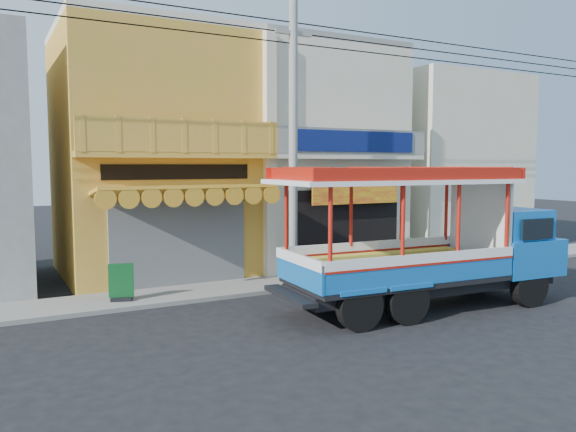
# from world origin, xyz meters

# --- Properties ---
(ground) EXTENTS (90.00, 90.00, 0.00)m
(ground) POSITION_xyz_m (0.00, 0.00, 0.00)
(ground) COLOR black
(ground) RESTS_ON ground
(sidewalk) EXTENTS (30.00, 2.00, 0.12)m
(sidewalk) POSITION_xyz_m (0.00, 4.00, 0.06)
(sidewalk) COLOR slate
(sidewalk) RESTS_ON ground
(shophouse_left) EXTENTS (6.00, 7.50, 8.24)m
(shophouse_left) POSITION_xyz_m (-4.00, 7.96, 4.11)
(shophouse_left) COLOR gold
(shophouse_left) RESTS_ON ground
(shophouse_right) EXTENTS (6.00, 6.75, 8.24)m
(shophouse_right) POSITION_xyz_m (2.00, 7.96, 4.11)
(shophouse_right) COLOR beige
(shophouse_right) RESTS_ON ground
(party_pilaster) EXTENTS (0.35, 0.30, 8.00)m
(party_pilaster) POSITION_xyz_m (-1.00, 4.85, 4.00)
(party_pilaster) COLOR beige
(party_pilaster) RESTS_ON ground
(filler_building_right) EXTENTS (6.00, 6.00, 7.60)m
(filler_building_right) POSITION_xyz_m (9.00, 8.00, 3.80)
(filler_building_right) COLOR beige
(filler_building_right) RESTS_ON ground
(utility_pole) EXTENTS (28.00, 0.26, 9.00)m
(utility_pole) POSITION_xyz_m (-0.85, 3.30, 5.03)
(utility_pole) COLOR gray
(utility_pole) RESTS_ON ground
(songthaew_truck) EXTENTS (8.05, 3.07, 3.69)m
(songthaew_truck) POSITION_xyz_m (1.45, -0.39, 1.78)
(songthaew_truck) COLOR black
(songthaew_truck) RESTS_ON ground
(green_sign) EXTENTS (0.65, 0.46, 1.01)m
(green_sign) POSITION_xyz_m (-6.02, 3.75, 0.54)
(green_sign) COLOR black
(green_sign) RESTS_ON sidewalk
(potted_plant_a) EXTENTS (1.05, 0.98, 0.93)m
(potted_plant_a) POSITION_xyz_m (2.31, 3.99, 0.59)
(potted_plant_a) COLOR #20601B
(potted_plant_a) RESTS_ON sidewalk
(potted_plant_c) EXTENTS (0.81, 0.81, 1.06)m
(potted_plant_c) POSITION_xyz_m (4.24, 4.32, 0.65)
(potted_plant_c) COLOR #20601B
(potted_plant_c) RESTS_ON sidewalk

